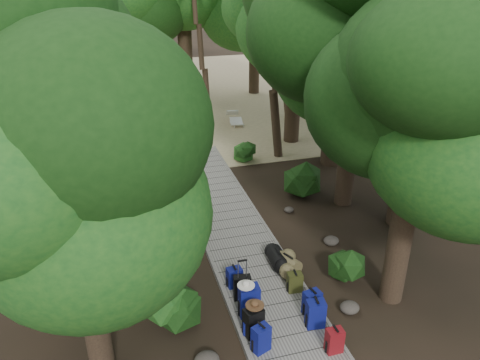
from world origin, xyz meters
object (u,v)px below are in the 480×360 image
object	(u,v)px
backpack_left_c	(249,299)
duffel_right_khaki	(288,264)
backpack_right_a	(335,339)
backpack_right_c	(312,302)
kayak	(96,135)
backpack_left_d	(234,276)
backpack_right_d	(295,281)
suitcase_on_boardwalk	(242,287)
lone_suitcase_on_sand	(193,133)
sun_lounger	(236,119)
backpack_left_b	(253,320)
duffel_right_black	(277,258)
backpack_right_b	(316,312)
backpack_left_a	(261,337)

from	to	relation	value
backpack_left_c	duffel_right_khaki	bearing A→B (deg)	44.63
backpack_left_c	duffel_right_khaki	size ratio (longest dim) A/B	1.30
backpack_right_a	backpack_right_c	size ratio (longest dim) A/B	0.94
backpack_left_c	duffel_right_khaki	distance (m)	1.89
kayak	backpack_right_c	bearing A→B (deg)	-64.63
backpack_left_d	backpack_right_d	bearing A→B (deg)	-29.71
suitcase_on_boardwalk	lone_suitcase_on_sand	world-z (taller)	suitcase_on_boardwalk
backpack_right_a	backpack_right_d	size ratio (longest dim) A/B	1.13
backpack_left_c	sun_lounger	xyz separation A→B (m)	(3.30, 12.95, -0.22)
sun_lounger	backpack_left_b	bearing A→B (deg)	-92.78
backpack_right_c	duffel_right_khaki	size ratio (longest dim) A/B	1.00
backpack_left_d	duffel_right_black	bearing A→B (deg)	14.81
backpack_left_c	backpack_right_b	world-z (taller)	backpack_left_c
suitcase_on_boardwalk	backpack_right_d	bearing A→B (deg)	5.30
suitcase_on_boardwalk	backpack_right_b	bearing A→B (deg)	-37.49
backpack_left_a	backpack_right_a	world-z (taller)	backpack_left_a
backpack_right_d	duffel_right_khaki	size ratio (longest dim) A/B	0.83
backpack_left_d	backpack_left_a	bearing A→B (deg)	-97.40
lone_suitcase_on_sand	kayak	size ratio (longest dim) A/B	0.22
backpack_left_a	backpack_left_c	distance (m)	1.08
backpack_left_d	suitcase_on_boardwalk	size ratio (longest dim) A/B	0.90
backpack_left_c	backpack_right_a	size ratio (longest dim) A/B	1.39
backpack_left_d	backpack_right_b	xyz separation A→B (m)	(1.30, -1.78, 0.08)
backpack_right_b	backpack_left_d	bearing A→B (deg)	132.75
duffel_right_black	backpack_right_a	bearing A→B (deg)	-85.74
backpack_right_c	backpack_right_b	bearing A→B (deg)	-115.44
backpack_left_a	suitcase_on_boardwalk	xyz separation A→B (m)	(0.08, 1.63, -0.02)
backpack_right_b	sun_lounger	world-z (taller)	backpack_right_b
backpack_left_b	backpack_right_d	distance (m)	1.75
duffel_right_khaki	lone_suitcase_on_sand	world-z (taller)	lone_suitcase_on_sand
backpack_right_c	backpack_left_b	bearing A→B (deg)	177.77
backpack_left_d	lone_suitcase_on_sand	bearing A→B (deg)	78.25
kayak	sun_lounger	distance (m)	6.49
duffel_right_black	sun_lounger	world-z (taller)	sun_lounger
backpack_right_b	lone_suitcase_on_sand	xyz separation A→B (m)	(-0.36, 12.13, -0.11)
suitcase_on_boardwalk	backpack_right_c	bearing A→B (deg)	-25.85
backpack_right_b	suitcase_on_boardwalk	bearing A→B (deg)	140.81
backpack_left_a	backpack_right_c	bearing A→B (deg)	5.47
duffel_right_khaki	backpack_right_b	bearing A→B (deg)	-117.05
backpack_left_a	backpack_right_b	size ratio (longest dim) A/B	0.93
lone_suitcase_on_sand	kayak	world-z (taller)	lone_suitcase_on_sand
backpack_right_b	backpack_right_c	world-z (taller)	backpack_right_b
sun_lounger	backpack_left_c	bearing A→B (deg)	-93.03
backpack_right_b	sun_lounger	distance (m)	13.84
backpack_left_d	kayak	world-z (taller)	backpack_left_d
backpack_right_a	kayak	world-z (taller)	backpack_right_a
backpack_left_b	backpack_right_b	xyz separation A→B (m)	(1.34, -0.12, -0.01)
backpack_left_d	suitcase_on_boardwalk	world-z (taller)	suitcase_on_boardwalk
backpack_left_c	backpack_right_c	xyz separation A→B (m)	(1.34, -0.35, -0.09)
backpack_left_a	backpack_right_d	xyz separation A→B (m)	(1.35, 1.56, -0.06)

